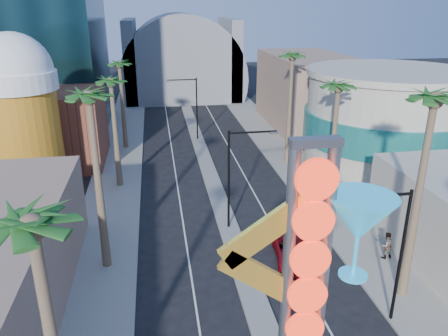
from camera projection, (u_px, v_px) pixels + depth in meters
sidewalk_west at (118, 168)px, 46.96m from camera, size 5.00×100.00×0.15m
sidewalk_east at (288, 158)px, 49.77m from camera, size 5.00×100.00×0.15m
median at (203, 154)px, 51.14m from camera, size 1.60×84.00×0.15m
brick_filler_west at (56, 128)px, 47.37m from camera, size 10.00×10.00×8.00m
filler_east at (308, 92)px, 60.98m from camera, size 10.00×20.00×10.00m
beer_mug at (20, 110)px, 38.48m from camera, size 7.00×7.00×14.50m
turquoise_building at (386, 122)px, 44.57m from camera, size 16.60×16.60×10.60m
canopy at (182, 74)px, 81.00m from camera, size 22.00×16.00×22.00m
neon_sign at (327, 271)px, 16.35m from camera, size 6.53×2.60×12.55m
streetlight_0 at (236, 170)px, 32.90m from camera, size 3.79×0.25×8.00m
streetlight_1 at (192, 103)px, 54.88m from camera, size 3.79×0.25×8.00m
streetlight_2 at (394, 246)px, 22.75m from camera, size 3.45×0.25×8.00m
palm_0 at (35, 245)px, 13.08m from camera, size 2.40×2.40×11.70m
palm_1 at (90, 110)px, 25.68m from camera, size 2.40×2.40×12.70m
palm_2 at (111, 89)px, 39.08m from camera, size 2.40×2.40×11.20m
palm_3 at (120, 70)px, 50.15m from camera, size 2.40×2.40×11.20m
palm_5 at (432, 115)px, 22.64m from camera, size 2.40×2.40×13.20m
palm_6 at (338, 95)px, 34.19m from camera, size 2.40×2.40×11.70m
palm_7 at (292, 64)px, 44.95m from camera, size 2.40×2.40×12.70m
red_pickup at (292, 252)px, 29.96m from camera, size 2.97×5.28×1.39m
pedestrian_b at (386, 245)px, 29.95m from camera, size 1.00×0.82×1.93m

